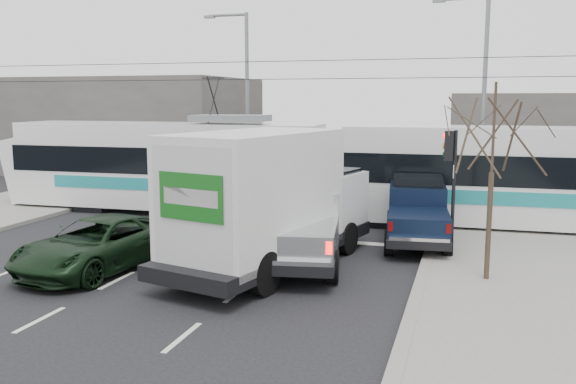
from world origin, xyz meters
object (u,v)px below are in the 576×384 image
(street_lamp_far, at_px, (244,91))
(tram, at_px, (332,170))
(traffic_signal, at_px, (451,162))
(bare_tree, at_px, (493,137))
(street_lamp_near, at_px, (480,90))
(box_truck, at_px, (269,202))
(navy_pickup, at_px, (417,211))
(green_car, at_px, (99,244))
(silver_pickup, at_px, (303,219))

(street_lamp_far, relative_size, tram, 0.33)
(traffic_signal, bearing_deg, bare_tree, -74.24)
(street_lamp_near, height_order, tram, street_lamp_near)
(traffic_signal, xyz_separation_m, street_lamp_far, (-10.66, 9.50, 2.37))
(traffic_signal, distance_m, box_truck, 6.38)
(street_lamp_far, bearing_deg, bare_tree, -48.88)
(traffic_signal, relative_size, box_truck, 0.44)
(street_lamp_near, bearing_deg, tram, -140.76)
(bare_tree, relative_size, navy_pickup, 0.95)
(street_lamp_near, distance_m, street_lamp_far, 11.67)
(street_lamp_near, distance_m, navy_pickup, 8.56)
(street_lamp_near, bearing_deg, green_car, -127.36)
(green_car, bearing_deg, box_truck, 25.72)
(street_lamp_far, bearing_deg, navy_pickup, -43.97)
(street_lamp_near, xyz_separation_m, box_truck, (-5.54, -11.74, -3.20))
(silver_pickup, xyz_separation_m, navy_pickup, (3.10, 3.00, -0.11))
(tram, relative_size, silver_pickup, 4.02)
(bare_tree, distance_m, traffic_signal, 4.28)
(street_lamp_far, height_order, silver_pickup, street_lamp_far)
(silver_pickup, distance_m, box_truck, 1.72)
(street_lamp_far, xyz_separation_m, navy_pickup, (9.65, -9.31, -4.05))
(tram, distance_m, navy_pickup, 4.68)
(street_lamp_near, relative_size, box_truck, 1.10)
(bare_tree, bearing_deg, silver_pickup, 167.23)
(box_truck, xyz_separation_m, green_car, (-4.53, -1.45, -1.19))
(tram, bearing_deg, street_lamp_far, 131.83)
(bare_tree, relative_size, traffic_signal, 1.39)
(bare_tree, xyz_separation_m, green_car, (-10.36, -1.70, -3.07))
(traffic_signal, height_order, navy_pickup, traffic_signal)
(traffic_signal, xyz_separation_m, silver_pickup, (-4.11, -2.81, -1.57))
(street_lamp_far, relative_size, silver_pickup, 1.33)
(tram, xyz_separation_m, navy_pickup, (3.56, -2.89, -0.91))
(box_truck, distance_m, navy_pickup, 5.83)
(silver_pickup, relative_size, green_car, 1.30)
(navy_pickup, distance_m, green_car, 10.12)
(silver_pickup, height_order, box_truck, box_truck)
(street_lamp_near, relative_size, tram, 0.33)
(traffic_signal, bearing_deg, tram, 145.93)
(street_lamp_near, height_order, box_truck, street_lamp_near)
(box_truck, relative_size, navy_pickup, 1.55)
(street_lamp_far, relative_size, box_truck, 1.10)
(traffic_signal, xyz_separation_m, street_lamp_near, (0.84, 7.50, 2.37))
(navy_pickup, relative_size, green_car, 1.01)
(street_lamp_far, height_order, green_car, street_lamp_far)
(traffic_signal, relative_size, street_lamp_far, 0.40)
(street_lamp_near, bearing_deg, bare_tree, -88.58)
(bare_tree, xyz_separation_m, traffic_signal, (-1.13, 4.00, -1.05))
(street_lamp_near, xyz_separation_m, street_lamp_far, (-11.50, 2.00, 0.00))
(navy_pickup, bearing_deg, silver_pickup, -142.06)
(bare_tree, relative_size, street_lamp_far, 0.56)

